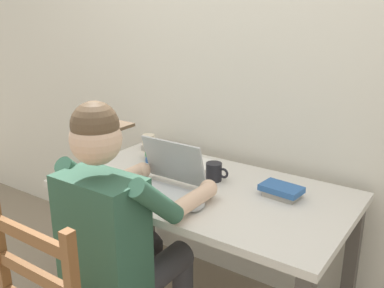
% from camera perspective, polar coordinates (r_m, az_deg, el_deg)
% --- Properties ---
extents(back_wall, '(6.00, 0.04, 2.60)m').
position_cam_1_polar(back_wall, '(2.30, 7.96, 11.22)').
color(back_wall, silver).
rests_on(back_wall, ground).
extents(desk, '(1.37, 0.76, 0.74)m').
position_cam_1_polar(desk, '(2.10, 1.44, -8.07)').
color(desk, beige).
rests_on(desk, ground).
extents(seated_person, '(0.50, 0.60, 1.24)m').
position_cam_1_polar(seated_person, '(1.82, -9.19, -11.21)').
color(seated_person, '#2D5642').
rests_on(seated_person, ground).
extents(laptop, '(0.33, 0.30, 0.23)m').
position_cam_1_polar(laptop, '(1.99, -3.90, -4.87)').
color(laptop, '#ADAFB2').
rests_on(laptop, desk).
extents(computer_mouse, '(0.06, 0.10, 0.03)m').
position_cam_1_polar(computer_mouse, '(1.83, 0.57, -8.16)').
color(computer_mouse, '#ADAFB2').
rests_on(computer_mouse, desk).
extents(coffee_mug_white, '(0.11, 0.07, 0.10)m').
position_cam_1_polar(coffee_mug_white, '(2.54, -5.68, 0.14)').
color(coffee_mug_white, beige).
rests_on(coffee_mug_white, desk).
extents(coffee_mug_dark, '(0.12, 0.08, 0.09)m').
position_cam_1_polar(coffee_mug_dark, '(2.11, 3.03, -3.68)').
color(coffee_mug_dark, black).
rests_on(coffee_mug_dark, desk).
extents(book_stack_main, '(0.19, 0.13, 0.05)m').
position_cam_1_polar(book_stack_main, '(1.99, 11.70, -6.04)').
color(book_stack_main, gray).
rests_on(book_stack_main, desk).
extents(book_stack_side, '(0.20, 0.16, 0.09)m').
position_cam_1_polar(book_stack_side, '(2.36, -3.93, -1.32)').
color(book_stack_side, '#2D5B9E').
rests_on(book_stack_side, desk).
extents(paper_pile_near_laptop, '(0.24, 0.16, 0.01)m').
position_cam_1_polar(paper_pile_near_laptop, '(2.34, 0.29, -2.45)').
color(paper_pile_near_laptop, white).
rests_on(paper_pile_near_laptop, desk).
extents(landscape_photo_print, '(0.15, 0.11, 0.00)m').
position_cam_1_polar(landscape_photo_print, '(2.22, -13.85, -4.30)').
color(landscape_photo_print, teal).
rests_on(landscape_photo_print, desk).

